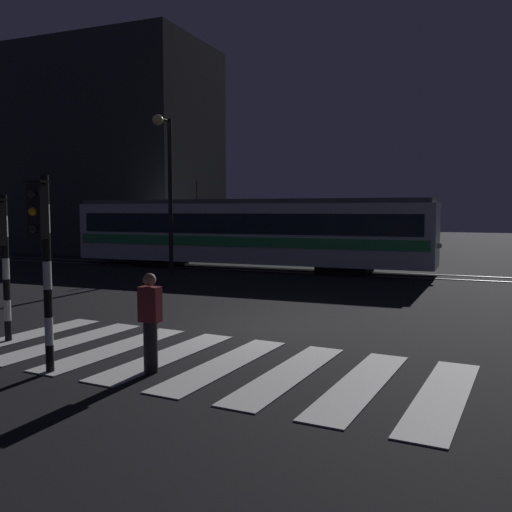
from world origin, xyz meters
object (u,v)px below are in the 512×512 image
at_px(street_lamp_trackside_left, 167,175).
at_px(tram, 246,232).
at_px(pedestrian_waiting_at_kerb, 150,322).
at_px(traffic_light_corner_near_left, 1,246).
at_px(traffic_light_kerb_mid_left, 42,244).

relative_size(street_lamp_trackside_left, tram, 0.38).
distance_m(tram, pedestrian_waiting_at_kerb, 16.77).
bearing_deg(traffic_light_corner_near_left, street_lamp_trackside_left, 104.55).
distance_m(traffic_light_kerb_mid_left, street_lamp_trackside_left, 14.27).
bearing_deg(traffic_light_kerb_mid_left, pedestrian_waiting_at_kerb, 24.35).
height_order(tram, pedestrian_waiting_at_kerb, tram).
relative_size(traffic_light_corner_near_left, street_lamp_trackside_left, 0.47).
xyz_separation_m(street_lamp_trackside_left, tram, (2.01, 3.67, -2.48)).
height_order(traffic_light_corner_near_left, street_lamp_trackside_left, street_lamp_trackside_left).
xyz_separation_m(street_lamp_trackside_left, pedestrian_waiting_at_kerb, (7.05, -12.31, -3.35)).
relative_size(traffic_light_corner_near_left, traffic_light_kerb_mid_left, 0.92).
bearing_deg(tram, pedestrian_waiting_at_kerb, -72.50).
bearing_deg(pedestrian_waiting_at_kerb, traffic_light_corner_near_left, 169.92).
bearing_deg(tram, traffic_light_corner_near_left, -86.27).
distance_m(traffic_light_kerb_mid_left, pedestrian_waiting_at_kerb, 2.21).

